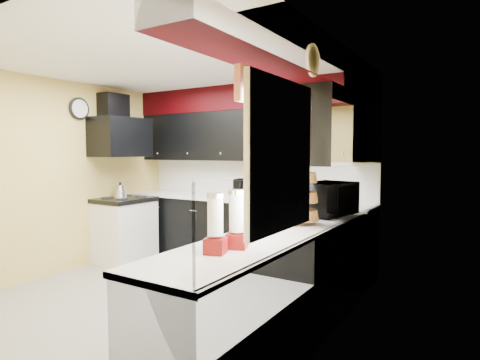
% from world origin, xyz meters
% --- Properties ---
extents(ground, '(3.60, 3.60, 0.00)m').
position_xyz_m(ground, '(0.00, 0.00, 0.00)').
color(ground, gray).
rests_on(ground, ground).
extents(wall_back, '(3.60, 0.06, 2.50)m').
position_xyz_m(wall_back, '(0.00, 1.80, 1.25)').
color(wall_back, '#E0C666').
rests_on(wall_back, ground).
extents(wall_right, '(0.06, 3.60, 2.50)m').
position_xyz_m(wall_right, '(1.80, 0.00, 1.25)').
color(wall_right, '#E0C666').
rests_on(wall_right, ground).
extents(wall_left, '(0.06, 3.60, 2.50)m').
position_xyz_m(wall_left, '(-1.80, 0.00, 1.25)').
color(wall_left, '#E0C666').
rests_on(wall_left, ground).
extents(ceiling, '(3.60, 3.60, 0.06)m').
position_xyz_m(ceiling, '(0.00, 0.00, 2.50)').
color(ceiling, white).
rests_on(ceiling, wall_back).
extents(cab_back, '(3.60, 0.60, 0.90)m').
position_xyz_m(cab_back, '(0.00, 1.50, 0.45)').
color(cab_back, black).
rests_on(cab_back, ground).
extents(cab_right, '(0.60, 3.00, 0.90)m').
position_xyz_m(cab_right, '(1.50, -0.30, 0.45)').
color(cab_right, black).
rests_on(cab_right, ground).
extents(counter_back, '(3.62, 0.64, 0.04)m').
position_xyz_m(counter_back, '(0.00, 1.50, 0.92)').
color(counter_back, white).
rests_on(counter_back, cab_back).
extents(counter_right, '(0.64, 3.02, 0.04)m').
position_xyz_m(counter_right, '(1.50, -0.30, 0.92)').
color(counter_right, white).
rests_on(counter_right, cab_right).
extents(splash_back, '(3.60, 0.02, 0.50)m').
position_xyz_m(splash_back, '(0.00, 1.79, 1.19)').
color(splash_back, white).
rests_on(splash_back, counter_back).
extents(splash_right, '(0.02, 3.60, 0.50)m').
position_xyz_m(splash_right, '(1.79, 0.00, 1.19)').
color(splash_right, white).
rests_on(splash_right, counter_right).
extents(upper_back, '(2.60, 0.35, 0.70)m').
position_xyz_m(upper_back, '(-0.50, 1.62, 1.80)').
color(upper_back, black).
rests_on(upper_back, wall_back).
extents(upper_right, '(0.35, 1.80, 0.70)m').
position_xyz_m(upper_right, '(1.62, 0.90, 1.80)').
color(upper_right, black).
rests_on(upper_right, wall_right).
extents(soffit_back, '(3.60, 0.36, 0.35)m').
position_xyz_m(soffit_back, '(0.00, 1.62, 2.33)').
color(soffit_back, black).
rests_on(soffit_back, wall_back).
extents(soffit_right, '(0.36, 3.24, 0.35)m').
position_xyz_m(soffit_right, '(1.62, -0.18, 2.33)').
color(soffit_right, black).
rests_on(soffit_right, wall_right).
extents(stove, '(0.60, 0.75, 0.86)m').
position_xyz_m(stove, '(-1.50, 0.75, 0.43)').
color(stove, white).
rests_on(stove, ground).
extents(cooktop, '(0.62, 0.77, 0.06)m').
position_xyz_m(cooktop, '(-1.50, 0.75, 0.89)').
color(cooktop, black).
rests_on(cooktop, stove).
extents(hood, '(0.50, 0.78, 0.55)m').
position_xyz_m(hood, '(-1.55, 0.75, 1.78)').
color(hood, black).
rests_on(hood, wall_left).
extents(hood_duct, '(0.24, 0.40, 0.40)m').
position_xyz_m(hood_duct, '(-1.68, 0.75, 2.20)').
color(hood_duct, black).
rests_on(hood_duct, wall_left).
extents(window, '(0.03, 0.86, 0.96)m').
position_xyz_m(window, '(1.79, -0.90, 1.55)').
color(window, white).
rests_on(window, wall_right).
extents(valance, '(0.04, 0.88, 0.20)m').
position_xyz_m(valance, '(1.73, -0.90, 1.95)').
color(valance, red).
rests_on(valance, wall_right).
extents(pan_top, '(0.03, 0.22, 0.40)m').
position_xyz_m(pan_top, '(0.82, 1.55, 2.00)').
color(pan_top, black).
rests_on(pan_top, upper_back).
extents(pan_mid, '(0.03, 0.28, 0.46)m').
position_xyz_m(pan_mid, '(0.82, 1.42, 1.75)').
color(pan_mid, black).
rests_on(pan_mid, upper_back).
extents(pan_low, '(0.03, 0.24, 0.42)m').
position_xyz_m(pan_low, '(0.82, 1.68, 1.72)').
color(pan_low, black).
rests_on(pan_low, upper_back).
extents(cut_board, '(0.03, 0.26, 0.35)m').
position_xyz_m(cut_board, '(0.83, 1.30, 1.80)').
color(cut_board, white).
rests_on(cut_board, upper_back).
extents(baskets, '(0.27, 0.27, 0.50)m').
position_xyz_m(baskets, '(1.52, 0.05, 1.18)').
color(baskets, brown).
rests_on(baskets, upper_right).
extents(clock, '(0.03, 0.30, 0.30)m').
position_xyz_m(clock, '(-1.77, 0.25, 2.15)').
color(clock, black).
rests_on(clock, wall_left).
extents(deco_plate, '(0.03, 0.24, 0.24)m').
position_xyz_m(deco_plate, '(1.77, -0.35, 2.25)').
color(deco_plate, white).
rests_on(deco_plate, wall_right).
extents(toaster_oven, '(0.56, 0.52, 0.27)m').
position_xyz_m(toaster_oven, '(0.22, 1.43, 1.07)').
color(toaster_oven, black).
rests_on(toaster_oven, counter_back).
extents(microwave, '(0.52, 0.67, 0.33)m').
position_xyz_m(microwave, '(1.54, 0.64, 1.11)').
color(microwave, black).
rests_on(microwave, counter_right).
extents(utensil_crock, '(0.20, 0.20, 0.18)m').
position_xyz_m(utensil_crock, '(0.68, 1.50, 1.03)').
color(utensil_crock, white).
rests_on(utensil_crock, counter_back).
extents(knife_block, '(0.14, 0.16, 0.21)m').
position_xyz_m(knife_block, '(0.81, 1.52, 1.05)').
color(knife_block, black).
rests_on(knife_block, counter_back).
extents(kettle, '(0.25, 0.25, 0.17)m').
position_xyz_m(kettle, '(-1.60, 0.77, 1.01)').
color(kettle, '#A4A4A9').
rests_on(kettle, cooktop).
extents(dispenser_a, '(0.17, 0.17, 0.35)m').
position_xyz_m(dispenser_a, '(1.51, -1.00, 1.12)').
color(dispenser_a, '#6A0800').
rests_on(dispenser_a, counter_right).
extents(dispenser_b, '(0.16, 0.16, 0.34)m').
position_xyz_m(dispenser_b, '(1.48, -1.19, 1.11)').
color(dispenser_b, maroon).
rests_on(dispenser_b, counter_right).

